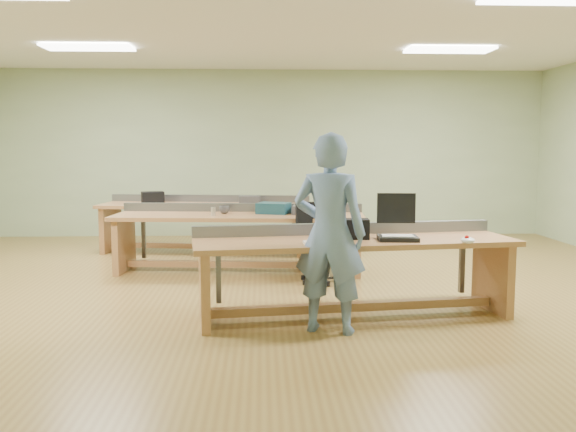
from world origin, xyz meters
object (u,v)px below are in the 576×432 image
(workbench_front, at_px, (354,258))
(task_chair, at_px, (318,253))
(person, at_px, (330,234))
(laptop_base, at_px, (398,238))
(mug, at_px, (224,210))
(drinks_can, at_px, (213,212))
(parts_bin_teal, at_px, (274,208))
(workbench_back, at_px, (205,216))
(workbench_mid, at_px, (239,228))
(camera_bag, at_px, (354,229))
(parts_bin_grey, at_px, (308,210))

(workbench_front, height_order, task_chair, task_chair)
(person, bearing_deg, laptop_base, -132.40)
(mug, height_order, drinks_can, drinks_can)
(parts_bin_teal, height_order, mug, parts_bin_teal)
(task_chair, bearing_deg, mug, 126.57)
(workbench_back, height_order, parts_bin_teal, parts_bin_teal)
(person, height_order, laptop_base, person)
(workbench_mid, bearing_deg, camera_bag, -57.10)
(task_chair, distance_m, parts_bin_grey, 0.79)
(workbench_mid, distance_m, person, 2.83)
(camera_bag, bearing_deg, parts_bin_teal, 110.39)
(workbench_front, height_order, camera_bag, camera_bag)
(parts_bin_grey, height_order, mug, parts_bin_grey)
(workbench_front, relative_size, camera_bag, 11.21)
(parts_bin_teal, relative_size, mug, 3.09)
(camera_bag, relative_size, task_chair, 0.29)
(workbench_front, relative_size, person, 1.79)
(workbench_back, distance_m, laptop_base, 4.37)
(laptop_base, distance_m, parts_bin_grey, 2.36)
(person, height_order, parts_bin_teal, person)
(laptop_base, distance_m, mug, 2.95)
(task_chair, xyz_separation_m, parts_bin_teal, (-0.52, 0.74, 0.47))
(workbench_front, height_order, drinks_can, workbench_front)
(workbench_mid, bearing_deg, parts_bin_grey, 2.73)
(mug, bearing_deg, camera_bag, -58.94)
(parts_bin_teal, height_order, drinks_can, parts_bin_teal)
(workbench_back, bearing_deg, laptop_base, -52.92)
(laptop_base, bearing_deg, workbench_front, 168.71)
(laptop_base, xyz_separation_m, camera_bag, (-0.39, 0.11, 0.07))
(laptop_base, height_order, parts_bin_teal, parts_bin_teal)
(workbench_front, xyz_separation_m, workbench_back, (-1.75, 3.69, 0.00))
(camera_bag, height_order, parts_bin_teal, camera_bag)
(task_chair, bearing_deg, person, -113.15)
(person, relative_size, parts_bin_grey, 4.29)
(workbench_front, distance_m, task_chair, 1.54)
(task_chair, relative_size, parts_bin_grey, 2.35)
(person, bearing_deg, drinks_can, -45.52)
(camera_bag, height_order, mug, camera_bag)
(task_chair, xyz_separation_m, parts_bin_grey, (-0.07, 0.64, 0.46))
(parts_bin_teal, bearing_deg, task_chair, -54.96)
(task_chair, xyz_separation_m, drinks_can, (-1.29, 0.50, 0.45))
(workbench_back, height_order, task_chair, task_chair)
(workbench_mid, bearing_deg, workbench_front, -57.09)
(workbench_back, xyz_separation_m, parts_bin_grey, (1.48, -1.53, 0.24))
(parts_bin_grey, bearing_deg, workbench_mid, 177.91)
(workbench_front, xyz_separation_m, mug, (-1.36, 2.26, 0.24))
(workbench_mid, relative_size, mug, 25.27)
(workbench_back, bearing_deg, parts_bin_teal, -46.69)
(laptop_base, xyz_separation_m, parts_bin_grey, (-0.66, 2.27, 0.04))
(person, bearing_deg, workbench_back, -51.92)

